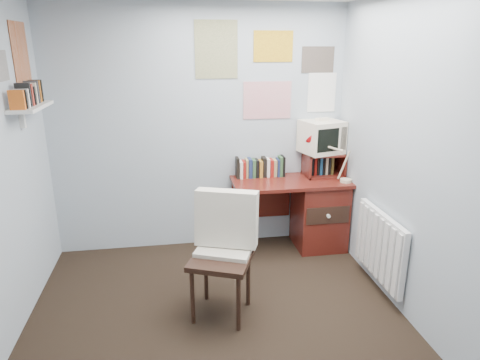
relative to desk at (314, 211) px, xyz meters
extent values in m
plane|color=black|center=(-1.17, -1.48, -0.41)|extent=(3.50, 3.50, 0.00)
cube|color=#A2AEBA|center=(-1.17, 0.27, 0.84)|extent=(3.00, 0.02, 2.50)
cube|color=#A2AEBA|center=(0.33, -1.48, 0.84)|extent=(0.02, 3.50, 2.50)
cube|color=#5B1C14|center=(-0.27, 0.00, 0.34)|extent=(1.20, 0.55, 0.03)
cube|color=#5B1C14|center=(0.06, 0.00, -0.04)|extent=(0.50, 0.50, 0.72)
cylinder|color=#5B1C14|center=(-0.83, -0.24, -0.04)|extent=(0.04, 0.04, 0.72)
cylinder|color=#5B1C14|center=(-0.83, 0.23, -0.04)|extent=(0.04, 0.04, 0.72)
cube|color=#5B1C14|center=(-0.52, 0.25, 0.01)|extent=(0.64, 0.02, 0.30)
cube|color=black|center=(-1.13, -1.08, 0.08)|extent=(0.64, 0.63, 0.97)
cube|color=red|center=(0.27, -0.15, 0.57)|extent=(0.32, 0.28, 0.43)
cube|color=#5B1C14|center=(0.12, 0.11, 0.48)|extent=(0.40, 0.30, 0.25)
cube|color=#F0E4C9|center=(0.08, 0.13, 0.79)|extent=(0.47, 0.45, 0.37)
cube|color=#5B1C14|center=(-0.51, 0.18, 0.46)|extent=(0.60, 0.14, 0.22)
cube|color=white|center=(0.29, -0.93, 0.01)|extent=(0.09, 0.80, 0.60)
cube|color=white|center=(-2.57, -0.38, 1.21)|extent=(0.20, 0.62, 0.24)
cube|color=white|center=(-0.47, 0.26, 1.44)|extent=(1.20, 0.01, 0.90)
cube|color=white|center=(-2.67, -0.38, 1.59)|extent=(0.01, 0.70, 0.60)
camera|label=1|loc=(-1.47, -4.06, 1.70)|focal=32.00mm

